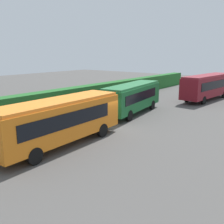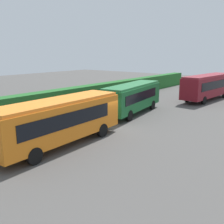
{
  "view_description": "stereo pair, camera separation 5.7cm",
  "coord_description": "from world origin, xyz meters",
  "views": [
    {
      "loc": [
        -16.03,
        -12.72,
        6.18
      ],
      "look_at": [
        0.84,
        0.34,
        1.32
      ],
      "focal_mm": 42.57,
      "sensor_mm": 36.0,
      "label": 1
    },
    {
      "loc": [
        -15.99,
        -12.76,
        6.18
      ],
      "look_at": [
        0.84,
        0.34,
        1.32
      ],
      "focal_mm": 42.57,
      "sensor_mm": 36.0,
      "label": 2
    }
  ],
  "objects": [
    {
      "name": "bus_green",
      "position": [
        6.18,
        1.87,
        1.74
      ],
      "size": [
        9.54,
        3.62,
        3.0
      ],
      "rotation": [
        0.0,
        0.0,
        0.14
      ],
      "color": "#19602D",
      "rests_on": "ground_plane"
    },
    {
      "name": "hedge_row",
      "position": [
        0.0,
        8.99,
        1.11
      ],
      "size": [
        65.45,
        1.53,
        2.23
      ],
      "primitive_type": "cube",
      "color": "#256429",
      "rests_on": "ground_plane"
    },
    {
      "name": "ground_plane",
      "position": [
        0.0,
        0.0,
        0.0
      ],
      "size": [
        106.89,
        106.89,
        0.0
      ],
      "primitive_type": "plane",
      "color": "#514F4C"
    },
    {
      "name": "bus_maroon",
      "position": [
        18.71,
        -1.46,
        1.88
      ],
      "size": [
        10.65,
        3.26,
        3.27
      ],
      "rotation": [
        0.0,
        0.0,
        -0.09
      ],
      "color": "maroon",
      "rests_on": "ground_plane"
    },
    {
      "name": "person_center",
      "position": [
        -2.03,
        2.27,
        0.92
      ],
      "size": [
        0.47,
        0.48,
        1.73
      ],
      "rotation": [
        0.0,
        0.0,
        3.87
      ],
      "color": "#4C6B47",
      "rests_on": "ground_plane"
    },
    {
      "name": "bus_orange",
      "position": [
        -4.66,
        0.45,
        1.81
      ],
      "size": [
        10.15,
        2.86,
        3.13
      ],
      "rotation": [
        0.0,
        0.0,
        0.04
      ],
      "color": "orange",
      "rests_on": "ground_plane"
    }
  ]
}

